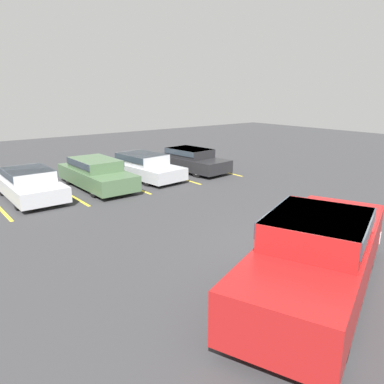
% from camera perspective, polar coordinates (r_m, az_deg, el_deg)
% --- Properties ---
extents(ground_plane, '(60.00, 60.00, 0.00)m').
position_cam_1_polar(ground_plane, '(9.97, 18.83, -10.42)').
color(ground_plane, '#38383A').
extents(stall_stripe_b, '(0.12, 5.01, 0.01)m').
position_cam_1_polar(stall_stripe_b, '(16.70, -18.74, -0.04)').
color(stall_stripe_b, yellow).
rests_on(stall_stripe_b, ground_plane).
extents(stall_stripe_c, '(0.12, 5.01, 0.01)m').
position_cam_1_polar(stall_stripe_c, '(17.72, -10.57, 1.38)').
color(stall_stripe_c, yellow).
rests_on(stall_stripe_c, ground_plane).
extents(stall_stripe_d, '(0.12, 5.01, 0.01)m').
position_cam_1_polar(stall_stripe_d, '(19.08, -3.42, 2.60)').
color(stall_stripe_d, yellow).
rests_on(stall_stripe_d, ground_plane).
extents(stall_stripe_e, '(0.12, 5.01, 0.01)m').
position_cam_1_polar(stall_stripe_e, '(20.69, 2.71, 3.61)').
color(stall_stripe_e, yellow).
rests_on(stall_stripe_e, ground_plane).
extents(pickup_truck, '(6.43, 4.05, 1.83)m').
position_cam_1_polar(pickup_truck, '(8.34, 18.76, -8.64)').
color(pickup_truck, '#A51919').
rests_on(pickup_truck, ground_plane).
extents(parked_sedan_a, '(1.81, 4.23, 1.18)m').
position_cam_1_polar(parked_sedan_a, '(16.13, -23.53, 1.27)').
color(parked_sedan_a, '#B7BABF').
rests_on(parked_sedan_a, ground_plane).
extents(parked_sedan_b, '(1.76, 4.75, 1.28)m').
position_cam_1_polar(parked_sedan_b, '(17.01, -14.41, 2.91)').
color(parked_sedan_b, '#4C6B47').
rests_on(parked_sedan_b, ground_plane).
extents(parked_sedan_c, '(2.20, 4.64, 1.21)m').
position_cam_1_polar(parked_sedan_c, '(18.37, -7.46, 4.04)').
color(parked_sedan_c, '#B7BABF').
rests_on(parked_sedan_c, ground_plane).
extents(parked_sedan_d, '(2.16, 4.51, 1.21)m').
position_cam_1_polar(parked_sedan_d, '(19.86, -0.25, 5.02)').
color(parked_sedan_d, '#232326').
rests_on(parked_sedan_d, ground_plane).
extents(wheel_stop_curb, '(1.68, 0.20, 0.14)m').
position_cam_1_polar(wheel_stop_curb, '(21.19, -10.16, 3.85)').
color(wheel_stop_curb, '#B7B2A8').
rests_on(wheel_stop_curb, ground_plane).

